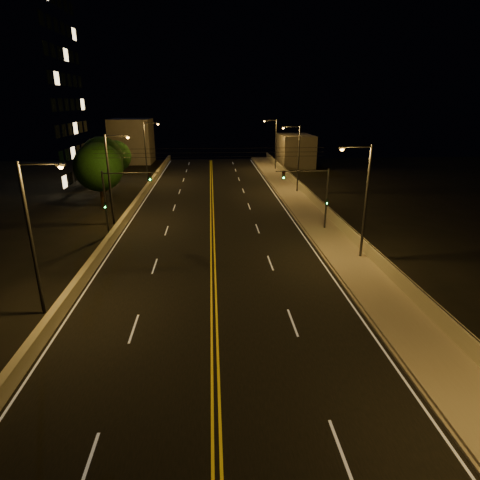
{
  "coord_description": "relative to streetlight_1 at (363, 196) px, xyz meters",
  "views": [
    {
      "loc": [
        0.04,
        -9.43,
        12.02
      ],
      "look_at": [
        2.0,
        18.0,
        2.5
      ],
      "focal_mm": 30.0,
      "sensor_mm": 36.0,
      "label": 1
    }
  ],
  "objects": [
    {
      "name": "overhead_wires",
      "position": [
        -11.52,
        9.76,
        2.17
      ],
      "size": [
        22.0,
        0.03,
        0.83
      ],
      "color": "black"
    },
    {
      "name": "jersey_barrier",
      "position": [
        -20.56,
        0.26,
        -4.76
      ],
      "size": [
        0.45,
        120.0,
        0.93
      ],
      "primitive_type": "cube",
      "color": "#ACA690",
      "rests_on": "ground"
    },
    {
      "name": "streetlight_3",
      "position": [
        0.0,
        44.25,
        0.0
      ],
      "size": [
        2.55,
        0.28,
        9.04
      ],
      "color": "#2D2D33",
      "rests_on": "ground"
    },
    {
      "name": "streetlight_5",
      "position": [
        -21.44,
        11.58,
        0.0
      ],
      "size": [
        2.55,
        0.28,
        9.04
      ],
      "color": "#2D2D33",
      "rests_on": "ground"
    },
    {
      "name": "parapet_rail",
      "position": [
        0.93,
        0.26,
        -3.9
      ],
      "size": [
        0.06,
        120.0,
        0.06
      ],
      "primitive_type": "cylinder",
      "rotation": [
        1.57,
        0.0,
        0.0
      ],
      "color": "black",
      "rests_on": "parapet_wall"
    },
    {
      "name": "tree_0",
      "position": [
        -24.55,
        18.58,
        -0.43
      ],
      "size": [
        5.62,
        5.62,
        7.62
      ],
      "color": "black",
      "rests_on": "ground"
    },
    {
      "name": "streetlight_1",
      "position": [
        0.0,
        0.0,
        0.0
      ],
      "size": [
        2.55,
        0.28,
        9.04
      ],
      "color": "#2D2D33",
      "rests_on": "ground"
    },
    {
      "name": "traffic_signal_left",
      "position": [
        -20.32,
        7.67,
        -1.38
      ],
      "size": [
        5.11,
        0.31,
        6.09
      ],
      "color": "#2D2D33",
      "rests_on": "ground"
    },
    {
      "name": "tree_2",
      "position": [
        -26.1,
        34.0,
        -1.13
      ],
      "size": [
        4.81,
        4.81,
        6.51
      ],
      "color": "black",
      "rests_on": "ground"
    },
    {
      "name": "streetlight_4",
      "position": [
        -21.44,
        -7.03,
        0.0
      ],
      "size": [
        2.55,
        0.28,
        9.04
      ],
      "color": "#2D2D33",
      "rests_on": "ground"
    },
    {
      "name": "distant_building_right",
      "position": [
        4.98,
        49.43,
        -2.24
      ],
      "size": [
        6.0,
        10.0,
        5.98
      ],
      "primitive_type": "cube",
      "color": "gray",
      "rests_on": "ground"
    },
    {
      "name": "lane_markings",
      "position": [
        -11.52,
        0.18,
        -5.21
      ],
      "size": [
        17.32,
        116.0,
        0.0
      ],
      "color": "silver",
      "rests_on": "road"
    },
    {
      "name": "sidewalk",
      "position": [
        -0.72,
        0.26,
        -5.08
      ],
      "size": [
        3.6,
        120.0,
        0.3
      ],
      "primitive_type": "cube",
      "color": "gray",
      "rests_on": "ground"
    },
    {
      "name": "streetlight_2",
      "position": [
        0.0,
        24.71,
        0.0
      ],
      "size": [
        2.55,
        0.28,
        9.04
      ],
      "color": "#2D2D33",
      "rests_on": "ground"
    },
    {
      "name": "tree_1",
      "position": [
        -26.41,
        27.6,
        -0.46
      ],
      "size": [
        5.59,
        5.59,
        7.57
      ],
      "color": "black",
      "rests_on": "ground"
    },
    {
      "name": "traffic_signal_right",
      "position": [
        -1.52,
        7.67,
        -1.38
      ],
      "size": [
        5.11,
        0.31,
        6.09
      ],
      "color": "#2D2D33",
      "rests_on": "ground"
    },
    {
      "name": "distant_building_left",
      "position": [
        -27.52,
        56.08,
        -0.86
      ],
      "size": [
        8.0,
        8.0,
        8.74
      ],
      "primitive_type": "cube",
      "color": "gray",
      "rests_on": "ground"
    },
    {
      "name": "parapet_wall",
      "position": [
        0.93,
        0.26,
        -4.43
      ],
      "size": [
        0.3,
        120.0,
        1.0
      ],
      "primitive_type": "cube",
      "color": "#ACA690",
      "rests_on": "sidewalk"
    },
    {
      "name": "curb",
      "position": [
        -2.59,
        0.26,
        -5.15
      ],
      "size": [
        0.14,
        120.0,
        0.15
      ],
      "primitive_type": "cube",
      "color": "gray",
      "rests_on": "ground"
    },
    {
      "name": "road",
      "position": [
        -11.52,
        0.26,
        -5.22
      ],
      "size": [
        18.0,
        120.0,
        0.02
      ],
      "primitive_type": "cube",
      "color": "black",
      "rests_on": "ground"
    },
    {
      "name": "streetlight_6",
      "position": [
        -21.44,
        35.62,
        0.0
      ],
      "size": [
        2.55,
        0.28,
        9.04
      ],
      "color": "#2D2D33",
      "rests_on": "ground"
    }
  ]
}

